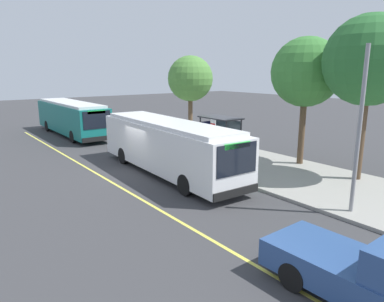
{
  "coord_description": "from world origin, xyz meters",
  "views": [
    {
      "loc": [
        17.23,
        -9.31,
        5.57
      ],
      "look_at": [
        3.94,
        0.77,
        1.77
      ],
      "focal_mm": 32.85,
      "sensor_mm": 36.0,
      "label": 1
    }
  ],
  "objects_px": {
    "waiting_bench": "(220,146)",
    "pedestrian_commuter": "(231,150)",
    "route_sign_post": "(213,137)",
    "transit_bus_second": "(71,117)",
    "transit_bus_main": "(168,145)"
  },
  "relations": [
    {
      "from": "waiting_bench",
      "to": "pedestrian_commuter",
      "type": "bearing_deg",
      "value": -31.97
    },
    {
      "from": "waiting_bench",
      "to": "route_sign_post",
      "type": "xyz_separation_m",
      "value": [
        2.54,
        -2.84,
        1.32
      ]
    },
    {
      "from": "transit_bus_second",
      "to": "route_sign_post",
      "type": "xyz_separation_m",
      "value": [
        16.35,
        2.52,
        0.34
      ]
    },
    {
      "from": "waiting_bench",
      "to": "pedestrian_commuter",
      "type": "height_order",
      "value": "pedestrian_commuter"
    },
    {
      "from": "transit_bus_main",
      "to": "pedestrian_commuter",
      "type": "distance_m",
      "value": 3.72
    },
    {
      "from": "transit_bus_second",
      "to": "pedestrian_commuter",
      "type": "height_order",
      "value": "transit_bus_second"
    },
    {
      "from": "transit_bus_main",
      "to": "transit_bus_second",
      "type": "height_order",
      "value": "same"
    },
    {
      "from": "transit_bus_second",
      "to": "pedestrian_commuter",
      "type": "relative_size",
      "value": 6.94
    },
    {
      "from": "route_sign_post",
      "to": "waiting_bench",
      "type": "bearing_deg",
      "value": 131.74
    },
    {
      "from": "waiting_bench",
      "to": "route_sign_post",
      "type": "distance_m",
      "value": 4.03
    },
    {
      "from": "transit_bus_second",
      "to": "waiting_bench",
      "type": "bearing_deg",
      "value": 21.22
    },
    {
      "from": "transit_bus_main",
      "to": "route_sign_post",
      "type": "distance_m",
      "value": 2.62
    },
    {
      "from": "pedestrian_commuter",
      "to": "transit_bus_main",
      "type": "bearing_deg",
      "value": -112.36
    },
    {
      "from": "transit_bus_second",
      "to": "route_sign_post",
      "type": "bearing_deg",
      "value": 8.77
    },
    {
      "from": "transit_bus_second",
      "to": "pedestrian_commuter",
      "type": "distance_m",
      "value": 17.11
    }
  ]
}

